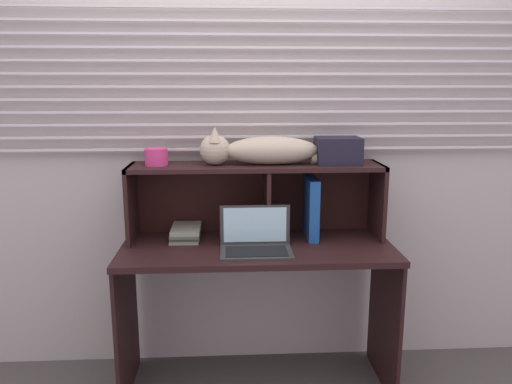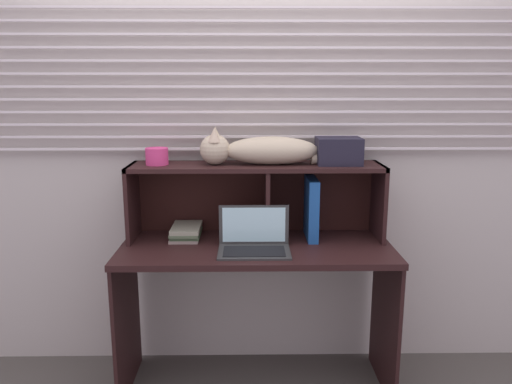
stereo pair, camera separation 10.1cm
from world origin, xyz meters
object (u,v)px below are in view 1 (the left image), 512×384
Objects in this scene: cat at (260,150)px; laptop at (256,242)px; storage_box at (338,151)px; book_stack at (186,233)px; small_basket at (156,157)px; binder_upright at (311,208)px.

cat is 2.31× the size of laptop.
storage_box reaches higher than laptop.
cat is 3.56× the size of storage_box.
book_stack is (-0.35, 0.20, -0.01)m from laptop.
laptop reaches higher than book_stack.
storage_box reaches higher than book_stack.
cat is 0.39m from storage_box.
storage_box is (0.91, 0.00, 0.03)m from small_basket.
storage_box is (0.39, 0.00, -0.01)m from cat.
binder_upright is 0.66m from book_stack.
cat is at bearing 81.17° from laptop.
cat reaches higher than book_stack.
binder_upright reaches higher than laptop.
cat is 0.40m from binder_upright.
binder_upright is at bearing 0.10° from book_stack.
small_basket is 0.91m from storage_box.
laptop is at bearing -98.83° from cat.
cat is 2.51× the size of binder_upright.
cat is 3.40× the size of book_stack.
book_stack is 0.88m from storage_box.
small_basket is (-0.48, 0.20, 0.38)m from laptop.
binder_upright is 0.82m from small_basket.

